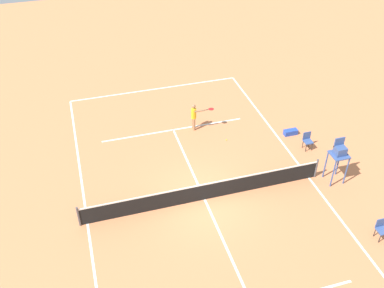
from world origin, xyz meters
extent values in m
plane|color=#D37A4C|center=(0.00, 0.00, 0.00)|extent=(60.00, 60.00, 0.00)
cube|color=white|center=(0.00, -10.57, 0.00)|extent=(10.71, 0.10, 0.01)
cube|color=white|center=(-5.36, 0.00, 0.00)|extent=(0.10, 21.14, 0.01)
cube|color=white|center=(5.36, 0.00, 0.00)|extent=(0.10, 21.14, 0.01)
cube|color=white|center=(0.00, -5.81, 0.00)|extent=(8.04, 0.10, 0.01)
cube|color=white|center=(0.00, 0.00, 0.00)|extent=(0.10, 11.63, 0.01)
cylinder|color=#4C4C51|center=(-5.66, 0.00, 0.54)|extent=(0.10, 0.10, 1.07)
cylinder|color=#4C4C51|center=(5.66, 0.00, 0.54)|extent=(0.10, 0.10, 1.07)
cube|color=black|center=(0.00, 0.00, 0.46)|extent=(11.31, 0.03, 0.91)
cube|color=white|center=(0.00, 0.00, 0.93)|extent=(11.31, 0.04, 0.06)
cylinder|color=#9E704C|center=(-1.12, -5.67, 0.38)|extent=(0.12, 0.12, 0.75)
cylinder|color=#9E704C|center=(-1.13, -5.47, 0.38)|extent=(0.12, 0.12, 0.75)
cylinder|color=yellow|center=(-1.12, -5.57, 1.04)|extent=(0.28, 0.28, 0.59)
sphere|color=#9E704C|center=(-1.12, -5.57, 1.51)|extent=(0.21, 0.21, 0.21)
cylinder|color=#9E704C|center=(-1.12, -5.76, 1.08)|extent=(0.09, 0.09, 0.52)
cylinder|color=#9E704C|center=(-1.39, -5.39, 1.27)|extent=(0.52, 0.09, 0.09)
cylinder|color=black|center=(-1.78, -5.39, 1.27)|extent=(0.26, 0.04, 0.04)
ellipsoid|color=red|center=(-2.07, -5.39, 1.27)|extent=(0.32, 0.28, 0.04)
sphere|color=#CCE033|center=(-2.53, -4.04, 0.03)|extent=(0.07, 0.07, 0.07)
cylinder|color=#38518C|center=(-6.74, 0.83, 0.78)|extent=(0.07, 0.07, 1.55)
cylinder|color=#38518C|center=(-6.04, 0.83, 0.78)|extent=(0.07, 0.07, 1.55)
cylinder|color=#38518C|center=(-6.74, 0.13, 0.78)|extent=(0.07, 0.07, 1.55)
cylinder|color=#38518C|center=(-6.04, 0.13, 0.78)|extent=(0.07, 0.07, 1.55)
cube|color=#38518C|center=(-6.39, 0.48, 1.58)|extent=(0.80, 0.80, 0.06)
cube|color=#38518C|center=(-6.39, 0.48, 1.81)|extent=(0.50, 0.44, 0.40)
cube|color=#38518C|center=(-6.39, 0.28, 2.16)|extent=(0.50, 0.06, 0.50)
cylinder|color=#262626|center=(-6.17, 4.47, 0.23)|extent=(0.04, 0.04, 0.45)
cylinder|color=#262626|center=(-6.52, 4.12, 0.23)|extent=(0.04, 0.04, 0.45)
cylinder|color=#262626|center=(-6.17, 4.12, 0.23)|extent=(0.04, 0.04, 0.45)
cube|color=#38518C|center=(-6.35, 4.29, 0.48)|extent=(0.44, 0.44, 0.06)
cube|color=#38518C|center=(-6.35, 4.07, 0.73)|extent=(0.44, 0.04, 0.44)
cylinder|color=#262626|center=(-6.55, -1.94, 0.23)|extent=(0.04, 0.04, 0.45)
cylinder|color=#262626|center=(-6.19, -1.94, 0.23)|extent=(0.04, 0.04, 0.45)
cylinder|color=#262626|center=(-6.55, -2.29, 0.23)|extent=(0.04, 0.04, 0.45)
cylinder|color=#262626|center=(-6.19, -2.29, 0.23)|extent=(0.04, 0.04, 0.45)
cube|color=#38518C|center=(-6.37, -2.11, 0.48)|extent=(0.44, 0.44, 0.06)
cube|color=#38518C|center=(-6.37, -2.33, 0.73)|extent=(0.44, 0.04, 0.44)
cube|color=#2647B7|center=(-6.12, -3.56, 0.15)|extent=(0.76, 0.32, 0.30)
camera|label=1|loc=(4.72, 13.98, 14.35)|focal=41.33mm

